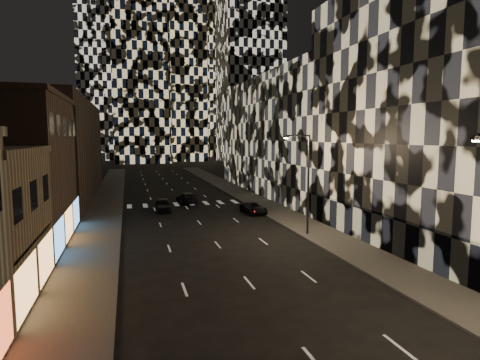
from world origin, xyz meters
TOP-DOWN VIEW (x-y plane):
  - sidewalk_left at (-10.00, 50.00)m, footprint 4.00×120.00m
  - sidewalk_right at (10.00, 50.00)m, footprint 4.00×120.00m
  - curb_left at (-7.90, 50.00)m, footprint 0.20×120.00m
  - curb_right at (7.90, 50.00)m, footprint 0.20×120.00m
  - retail_brown at (-17.00, 33.50)m, footprint 10.00×15.00m
  - retail_filler_left at (-17.00, 60.00)m, footprint 10.00×40.00m
  - midrise_right at (20.00, 24.50)m, footprint 16.00×25.00m
  - midrise_base at (12.30, 24.50)m, footprint 0.60×25.00m
  - midrise_filler_right at (20.00, 57.00)m, footprint 16.00×40.00m
  - tower_right_mid at (35.00, 135.00)m, footprint 20.00×20.00m
  - tower_left_back at (-12.00, 165.00)m, footprint 24.00×24.00m
  - tower_center_low at (-2.00, 140.00)m, footprint 18.00×18.00m
  - streetlight_far at (8.35, 30.00)m, footprint 2.55×0.25m
  - car_dark_midlane at (-3.09, 45.62)m, footprint 1.88×4.55m
  - car_dark_oncoming at (0.50, 50.38)m, footprint 2.64×5.23m
  - car_dark_rightlane at (7.00, 41.18)m, footprint 2.47×4.75m

SIDE VIEW (x-z plane):
  - sidewalk_left at x=-10.00m, z-range 0.00..0.15m
  - sidewalk_right at x=10.00m, z-range 0.00..0.15m
  - curb_left at x=-7.90m, z-range 0.00..0.15m
  - curb_right at x=7.90m, z-range 0.00..0.15m
  - car_dark_rightlane at x=7.00m, z-range 0.00..1.28m
  - car_dark_oncoming at x=0.50m, z-range 0.00..1.46m
  - car_dark_midlane at x=-3.09m, z-range 0.00..1.54m
  - midrise_base at x=12.30m, z-range 0.00..3.00m
  - streetlight_far at x=8.35m, z-range 0.85..9.85m
  - retail_brown at x=-17.00m, z-range 0.00..12.00m
  - retail_filler_left at x=-17.00m, z-range 0.00..14.00m
  - midrise_filler_right at x=20.00m, z-range 0.00..18.00m
  - midrise_right at x=20.00m, z-range 0.00..22.00m
  - tower_center_low at x=-2.00m, z-range 0.00..95.00m
  - tower_right_mid at x=35.00m, z-range 0.00..100.00m
  - tower_left_back at x=-12.00m, z-range 0.00..120.00m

